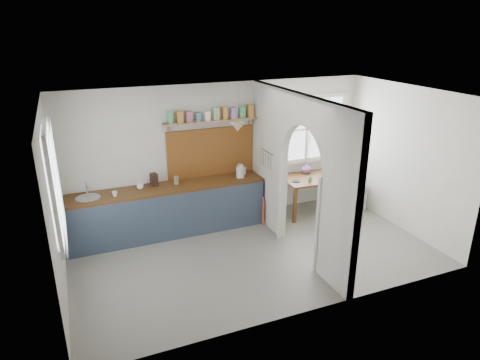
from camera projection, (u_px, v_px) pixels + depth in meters
name	position (u px, v px, depth m)	size (l,w,h in m)	color
floor	(256.00, 255.00, 7.04)	(5.80, 3.20, 0.01)	gray
ceiling	(258.00, 96.00, 6.13)	(5.80, 3.20, 0.01)	silver
walls	(257.00, 181.00, 6.58)	(5.81, 3.21, 2.60)	silver
partition	(295.00, 165.00, 6.83)	(0.12, 3.20, 2.60)	silver
kitchen_window	(52.00, 185.00, 5.43)	(0.10, 1.16, 1.50)	white
nook_window	(307.00, 129.00, 8.48)	(1.76, 0.10, 1.30)	white
counter	(168.00, 209.00, 7.62)	(3.50, 0.60, 0.90)	brown
sink	(88.00, 198.00, 6.98)	(0.40, 0.40, 0.02)	#B1B4B9
backsplash	(211.00, 152.00, 7.86)	(1.65, 0.03, 0.90)	brown
shelf	(212.00, 118.00, 7.56)	(1.75, 0.20, 0.21)	#AA8253
pendant_lamp	(238.00, 127.00, 7.43)	(0.26, 0.26, 0.16)	beige
utensil_rail	(267.00, 152.00, 7.53)	(0.02, 0.02, 0.50)	#B1B4B9
dining_table	(312.00, 195.00, 8.50)	(1.19, 0.79, 0.74)	brown
chair_left	(271.00, 196.00, 8.15)	(0.44, 0.44, 0.96)	silver
chair_right	(352.00, 184.00, 8.70)	(0.45, 0.45, 0.99)	silver
kettle	(240.00, 171.00, 7.87)	(0.21, 0.17, 0.25)	beige
mug_a	(115.00, 194.00, 7.03)	(0.09, 0.09, 0.09)	silver
mug_b	(140.00, 186.00, 7.34)	(0.12, 0.12, 0.09)	white
knife_block	(154.00, 180.00, 7.47)	(0.10, 0.14, 0.22)	#332418
jar	(176.00, 180.00, 7.55)	(0.09, 0.09, 0.14)	gray
towel_magenta	(263.00, 211.00, 7.98)	(0.02, 0.03, 0.59)	#C63187
towel_orange	(263.00, 213.00, 7.97)	(0.02, 0.03, 0.47)	#C36D00
bowl	(333.00, 175.00, 8.37)	(0.33, 0.33, 0.08)	white
table_cup	(310.00, 179.00, 8.14)	(0.10, 0.10, 0.10)	#53A15C
plate	(296.00, 181.00, 8.14)	(0.16, 0.16, 0.01)	black
vase	(306.00, 168.00, 8.55)	(0.21, 0.21, 0.22)	#6B4270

